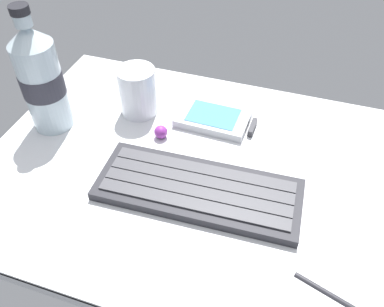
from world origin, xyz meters
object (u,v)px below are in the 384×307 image
at_px(water_bottle, 41,79).
at_px(stylus_pen, 333,295).
at_px(trackball_mouse, 161,132).
at_px(handheld_device, 217,119).
at_px(keyboard, 198,189).
at_px(juice_cup, 138,93).

distance_m(water_bottle, stylus_pen, 0.51).
bearing_deg(water_bottle, trackball_mouse, 7.47).
bearing_deg(handheld_device, keyboard, -83.72).
relative_size(handheld_device, water_bottle, 0.62).
height_order(water_bottle, stylus_pen, water_bottle).
distance_m(trackball_mouse, stylus_pen, 0.35).
relative_size(handheld_device, stylus_pen, 1.36).
height_order(keyboard, stylus_pen, keyboard).
bearing_deg(juice_cup, keyboard, -43.48).
height_order(handheld_device, water_bottle, water_bottle).
bearing_deg(handheld_device, trackball_mouse, -139.70).
bearing_deg(stylus_pen, keyboard, 170.71).
height_order(keyboard, handheld_device, keyboard).
height_order(juice_cup, trackball_mouse, juice_cup).
relative_size(keyboard, juice_cup, 3.46).
xyz_separation_m(keyboard, handheld_device, (-0.02, 0.16, -0.00)).
bearing_deg(water_bottle, handheld_device, 18.81).
height_order(juice_cup, water_bottle, water_bottle).
relative_size(keyboard, handheld_device, 2.27).
xyz_separation_m(keyboard, stylus_pen, (0.19, -0.10, -0.00)).
xyz_separation_m(keyboard, water_bottle, (-0.28, 0.07, 0.08)).
xyz_separation_m(juice_cup, water_bottle, (-0.12, -0.08, 0.05)).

